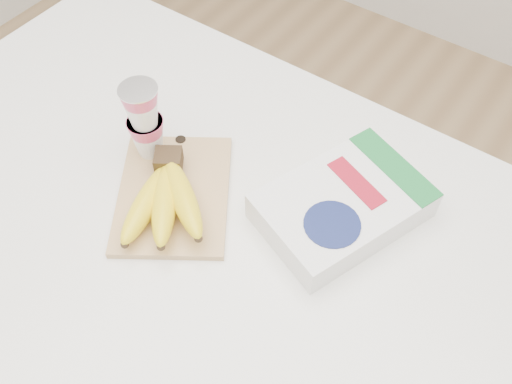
# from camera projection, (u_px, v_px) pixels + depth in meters

# --- Properties ---
(room) EXTENTS (4.00, 4.00, 4.00)m
(room) POSITION_uv_depth(u_px,v_px,m) (154.00, 17.00, 0.70)
(room) COLOR tan
(room) RESTS_ON ground
(table) EXTENTS (1.28, 0.85, 0.96)m
(table) POSITION_uv_depth(u_px,v_px,m) (205.00, 320.00, 1.39)
(table) COLOR white
(table) RESTS_ON ground
(cutting_board) EXTENTS (0.31, 0.33, 0.01)m
(cutting_board) POSITION_uv_depth(u_px,v_px,m) (174.00, 194.00, 1.02)
(cutting_board) COLOR tan
(cutting_board) RESTS_ON table
(bananas) EXTENTS (0.20, 0.22, 0.07)m
(bananas) POSITION_uv_depth(u_px,v_px,m) (165.00, 198.00, 0.97)
(bananas) COLOR #382816
(bananas) RESTS_ON cutting_board
(yogurt_stack) EXTENTS (0.07, 0.07, 0.16)m
(yogurt_stack) POSITION_uv_depth(u_px,v_px,m) (144.00, 119.00, 1.00)
(yogurt_stack) COLOR white
(yogurt_stack) RESTS_ON cutting_board
(cereal_box) EXTENTS (0.27, 0.32, 0.06)m
(cereal_box) POSITION_uv_depth(u_px,v_px,m) (343.00, 205.00, 0.97)
(cereal_box) COLOR white
(cereal_box) RESTS_ON table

